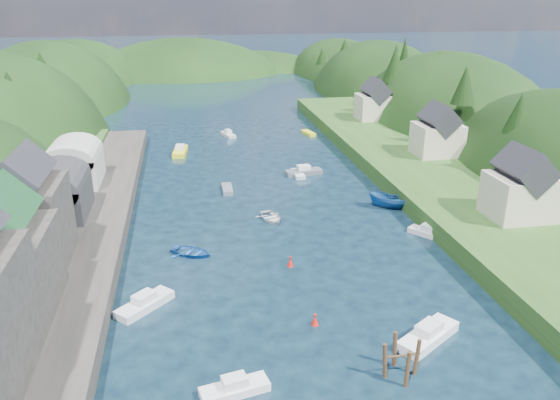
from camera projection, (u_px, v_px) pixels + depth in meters
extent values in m
plane|color=black|center=(256.00, 175.00, 85.87)|extent=(600.00, 600.00, 0.00)
ellipsoid|color=black|center=(7.00, 192.00, 104.81)|extent=(44.00, 75.56, 52.00)
ellipsoid|color=black|center=(53.00, 135.00, 144.13)|extent=(44.00, 75.56, 48.19)
ellipsoid|color=black|center=(79.00, 100.00, 182.18)|extent=(44.00, 75.56, 39.00)
ellipsoid|color=black|center=(445.00, 165.00, 119.18)|extent=(36.00, 75.56, 48.00)
ellipsoid|color=black|center=(378.00, 119.00, 158.51)|extent=(36.00, 75.56, 44.49)
ellipsoid|color=black|center=(339.00, 90.00, 196.61)|extent=(36.00, 75.56, 36.00)
ellipsoid|color=black|center=(185.00, 100.00, 198.20)|extent=(80.00, 60.00, 44.00)
ellipsoid|color=black|center=(258.00, 99.00, 212.66)|extent=(70.00, 56.00, 36.00)
cone|color=black|center=(9.00, 88.00, 87.67)|extent=(4.73, 4.73, 5.34)
cone|color=black|center=(34.00, 92.00, 108.99)|extent=(5.28, 5.28, 4.89)
cone|color=black|center=(41.00, 65.00, 119.14)|extent=(4.77, 4.77, 5.82)
cone|color=black|center=(69.00, 78.00, 124.60)|extent=(4.07, 4.07, 5.08)
cone|color=black|center=(64.00, 66.00, 135.40)|extent=(4.56, 4.56, 7.84)
cone|color=black|center=(59.00, 70.00, 142.61)|extent=(4.75, 4.75, 5.10)
cone|color=black|center=(75.00, 62.00, 153.24)|extent=(4.27, 4.27, 6.24)
cone|color=black|center=(519.00, 119.00, 76.32)|extent=(5.29, 5.29, 7.26)
cone|color=black|center=(465.00, 85.00, 89.53)|extent=(4.07, 4.07, 6.25)
cone|color=black|center=(473.00, 102.00, 100.30)|extent=(3.40, 3.40, 5.53)
cone|color=black|center=(438.00, 73.00, 112.15)|extent=(4.94, 4.94, 8.56)
cone|color=black|center=(395.00, 65.00, 113.93)|extent=(5.25, 5.25, 7.17)
cone|color=black|center=(404.00, 56.00, 127.91)|extent=(3.36, 3.36, 8.73)
cone|color=black|center=(396.00, 59.00, 138.37)|extent=(4.57, 4.57, 7.45)
cone|color=black|center=(372.00, 58.00, 152.55)|extent=(3.59, 3.59, 7.13)
cone|color=black|center=(345.00, 48.00, 161.01)|extent=(4.14, 4.14, 5.64)
cone|color=black|center=(322.00, 56.00, 169.26)|extent=(3.83, 3.83, 5.17)
cube|color=#2D2B28|center=(56.00, 272.00, 54.03)|extent=(12.00, 110.00, 2.00)
cube|color=#2D2B28|center=(2.00, 271.00, 44.73)|extent=(8.00, 9.00, 7.00)
cube|color=#2D2B28|center=(29.00, 223.00, 52.83)|extent=(7.00, 8.00, 8.00)
cube|color=black|center=(20.00, 175.00, 51.11)|extent=(5.15, 8.32, 5.15)
cube|color=#2D2D30|center=(57.00, 199.00, 64.59)|extent=(7.00, 9.00, 4.00)
cylinder|color=#2D2D30|center=(54.00, 183.00, 63.87)|extent=(7.00, 9.00, 7.00)
cube|color=#B2B2A8|center=(74.00, 169.00, 75.62)|extent=(7.00, 9.00, 4.00)
cylinder|color=#B2B2A8|center=(72.00, 155.00, 74.91)|extent=(7.00, 9.00, 7.00)
cube|color=#234719|center=(433.00, 179.00, 80.31)|extent=(16.00, 120.00, 2.40)
cube|color=beige|center=(520.00, 196.00, 62.75)|extent=(7.00, 6.00, 5.00)
cube|color=black|center=(524.00, 169.00, 61.56)|extent=(5.15, 6.24, 5.15)
cube|color=beige|center=(437.00, 139.00, 86.99)|extent=(7.00, 6.00, 5.00)
cube|color=black|center=(439.00, 119.00, 85.80)|extent=(5.15, 6.24, 5.15)
cube|color=beige|center=(375.00, 107.00, 111.66)|extent=(7.00, 6.00, 5.00)
cube|color=black|center=(376.00, 90.00, 110.47)|extent=(5.15, 6.24, 5.15)
cylinder|color=#382314|center=(416.00, 360.00, 40.73)|extent=(0.32, 0.32, 3.55)
cylinder|color=#382314|center=(395.00, 352.00, 41.66)|extent=(0.32, 0.32, 3.55)
cylinder|color=#382314|center=(385.00, 364.00, 40.33)|extent=(0.32, 0.32, 3.55)
cylinder|color=#382314|center=(407.00, 373.00, 39.39)|extent=(0.32, 0.32, 3.55)
cylinder|color=#382314|center=(401.00, 356.00, 40.32)|extent=(2.96, 0.16, 0.16)
cone|color=#B9160E|center=(315.00, 320.00, 47.02)|extent=(0.70, 0.70, 0.90)
sphere|color=#B9160E|center=(315.00, 315.00, 46.84)|extent=(0.30, 0.30, 0.30)
cone|color=#B9160E|center=(290.00, 262.00, 57.12)|extent=(0.70, 0.70, 0.90)
sphere|color=#B9160E|center=(290.00, 258.00, 56.94)|extent=(0.30, 0.30, 0.30)
imported|color=navy|center=(390.00, 201.00, 72.17)|extent=(6.21, 4.69, 2.26)
cube|color=silver|center=(145.00, 305.00, 49.53)|extent=(5.35, 5.37, 0.80)
cube|color=silver|center=(144.00, 297.00, 49.25)|extent=(2.34, 2.34, 0.70)
cube|color=silver|center=(228.00, 135.00, 108.58)|extent=(2.80, 4.87, 0.65)
cube|color=silver|center=(228.00, 131.00, 108.33)|extent=(1.49, 1.86, 0.70)
cube|color=yellow|center=(309.00, 133.00, 110.01)|extent=(2.25, 4.46, 0.60)
cube|color=silver|center=(428.00, 233.00, 64.26)|extent=(4.18, 4.66, 0.66)
cube|color=silver|center=(429.00, 228.00, 64.00)|extent=(1.89, 1.97, 0.70)
cube|color=#53595F|center=(304.00, 172.00, 85.84)|extent=(5.92, 2.66, 0.80)
cube|color=silver|center=(304.00, 167.00, 85.55)|extent=(2.16, 1.59, 0.70)
cube|color=silver|center=(298.00, 174.00, 85.31)|extent=(1.53, 4.35, 0.60)
cube|color=slate|center=(227.00, 189.00, 78.85)|extent=(1.43, 4.27, 0.60)
imported|color=#1B5099|center=(191.00, 252.00, 59.58)|extent=(5.93, 5.53, 1.00)
imported|color=silver|center=(271.00, 217.00, 68.74)|extent=(4.16, 5.14, 0.94)
cube|color=white|center=(428.00, 336.00, 44.90)|extent=(6.38, 5.22, 0.88)
cube|color=silver|center=(429.00, 328.00, 44.60)|extent=(2.64, 2.43, 0.70)
cube|color=white|center=(235.00, 389.00, 39.03)|extent=(5.21, 2.67, 0.70)
cube|color=silver|center=(234.00, 381.00, 38.77)|extent=(1.95, 1.50, 0.70)
cube|color=yellow|center=(180.00, 152.00, 96.76)|extent=(2.83, 6.57, 0.89)
cube|color=silver|center=(180.00, 147.00, 96.46)|extent=(1.72, 2.38, 0.70)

